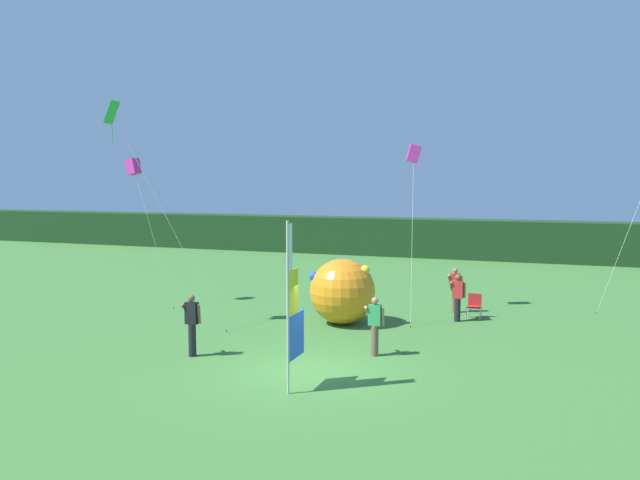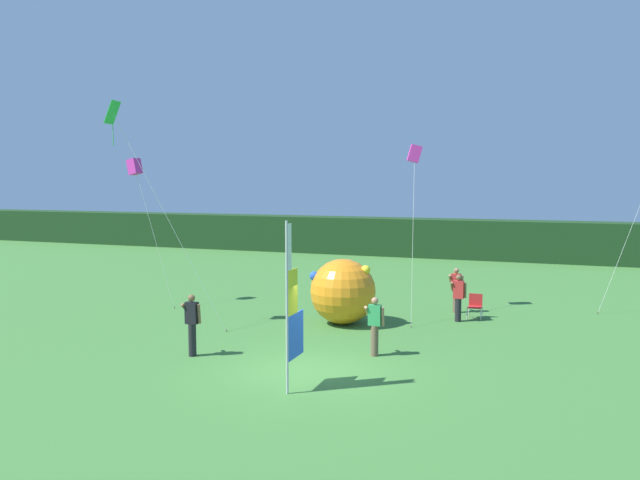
{
  "view_description": "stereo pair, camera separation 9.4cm",
  "coord_description": "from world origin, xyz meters",
  "px_view_note": "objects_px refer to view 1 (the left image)",
  "views": [
    {
      "loc": [
        5.54,
        -14.54,
        4.97
      ],
      "look_at": [
        -0.45,
        2.01,
        3.29
      ],
      "focal_mm": 34.48,
      "sensor_mm": 36.0,
      "label": 1
    },
    {
      "loc": [
        5.63,
        -14.51,
        4.97
      ],
      "look_at": [
        -0.45,
        2.01,
        3.29
      ],
      "focal_mm": 34.48,
      "sensor_mm": 36.0,
      "label": 2
    }
  ],
  "objects_px": {
    "kite_magenta_box_0": "(414,154)",
    "kite_magenta_box_1": "(133,167)",
    "person_near_banner": "(455,289)",
    "person_mid_field": "(458,296)",
    "folding_chair": "(474,304)",
    "person_far_right": "(192,323)",
    "person_far_left": "(375,325)",
    "inflatable_balloon": "(342,291)",
    "kite_green_diamond_3": "(118,126)",
    "banner_flag": "(293,309)"
  },
  "relations": [
    {
      "from": "person_near_banner",
      "to": "person_mid_field",
      "type": "height_order",
      "value": "person_near_banner"
    },
    {
      "from": "kite_magenta_box_0",
      "to": "kite_magenta_box_1",
      "type": "relative_size",
      "value": 1.08
    },
    {
      "from": "person_far_left",
      "to": "folding_chair",
      "type": "distance_m",
      "value": 6.34
    },
    {
      "from": "folding_chair",
      "to": "kite_magenta_box_1",
      "type": "relative_size",
      "value": 0.15
    },
    {
      "from": "kite_magenta_box_1",
      "to": "kite_green_diamond_3",
      "type": "height_order",
      "value": "kite_green_diamond_3"
    },
    {
      "from": "person_near_banner",
      "to": "inflatable_balloon",
      "type": "bearing_deg",
      "value": -136.93
    },
    {
      "from": "banner_flag",
      "to": "kite_green_diamond_3",
      "type": "distance_m",
      "value": 9.97
    },
    {
      "from": "person_far_right",
      "to": "inflatable_balloon",
      "type": "xyz_separation_m",
      "value": [
        2.79,
        5.27,
        0.2
      ]
    },
    {
      "from": "kite_magenta_box_0",
      "to": "inflatable_balloon",
      "type": "bearing_deg",
      "value": -119.31
    },
    {
      "from": "inflatable_balloon",
      "to": "kite_magenta_box_0",
      "type": "xyz_separation_m",
      "value": [
        1.8,
        3.21,
        4.85
      ]
    },
    {
      "from": "kite_magenta_box_1",
      "to": "person_near_banner",
      "type": "bearing_deg",
      "value": 12.3
    },
    {
      "from": "kite_magenta_box_1",
      "to": "kite_green_diamond_3",
      "type": "distance_m",
      "value": 4.37
    },
    {
      "from": "person_mid_field",
      "to": "person_far_left",
      "type": "distance_m",
      "value": 5.48
    },
    {
      "from": "person_near_banner",
      "to": "person_mid_field",
      "type": "distance_m",
      "value": 1.49
    },
    {
      "from": "person_near_banner",
      "to": "person_far_right",
      "type": "relative_size",
      "value": 0.96
    },
    {
      "from": "person_far_right",
      "to": "kite_green_diamond_3",
      "type": "bearing_deg",
      "value": 151.34
    },
    {
      "from": "banner_flag",
      "to": "kite_magenta_box_0",
      "type": "xyz_separation_m",
      "value": [
        0.81,
        10.14,
        4.04
      ]
    },
    {
      "from": "inflatable_balloon",
      "to": "kite_magenta_box_1",
      "type": "xyz_separation_m",
      "value": [
        -8.96,
        0.53,
        4.39
      ]
    },
    {
      "from": "person_far_left",
      "to": "person_mid_field",
      "type": "bearing_deg",
      "value": 72.42
    },
    {
      "from": "banner_flag",
      "to": "folding_chair",
      "type": "distance_m",
      "value": 10.07
    },
    {
      "from": "folding_chair",
      "to": "person_far_right",
      "type": "bearing_deg",
      "value": -132.26
    },
    {
      "from": "banner_flag",
      "to": "kite_magenta_box_0",
      "type": "height_order",
      "value": "kite_magenta_box_0"
    },
    {
      "from": "folding_chair",
      "to": "kite_green_diamond_3",
      "type": "bearing_deg",
      "value": -153.37
    },
    {
      "from": "person_far_left",
      "to": "kite_green_diamond_3",
      "type": "bearing_deg",
      "value": 177.5
    },
    {
      "from": "inflatable_balloon",
      "to": "kite_magenta_box_0",
      "type": "distance_m",
      "value": 6.09
    },
    {
      "from": "person_far_right",
      "to": "inflatable_balloon",
      "type": "bearing_deg",
      "value": 62.08
    },
    {
      "from": "person_mid_field",
      "to": "kite_magenta_box_1",
      "type": "bearing_deg",
      "value": -174.41
    },
    {
      "from": "person_far_left",
      "to": "kite_magenta_box_1",
      "type": "relative_size",
      "value": 0.29
    },
    {
      "from": "kite_magenta_box_1",
      "to": "inflatable_balloon",
      "type": "bearing_deg",
      "value": -3.37
    },
    {
      "from": "person_far_left",
      "to": "kite_magenta_box_0",
      "type": "relative_size",
      "value": 0.27
    },
    {
      "from": "kite_magenta_box_0",
      "to": "kite_magenta_box_1",
      "type": "height_order",
      "value": "kite_magenta_box_0"
    },
    {
      "from": "person_far_right",
      "to": "person_far_left",
      "type": "bearing_deg",
      "value": 20.39
    },
    {
      "from": "person_mid_field",
      "to": "kite_magenta_box_0",
      "type": "height_order",
      "value": "kite_magenta_box_0"
    },
    {
      "from": "banner_flag",
      "to": "kite_magenta_box_1",
      "type": "distance_m",
      "value": 12.94
    },
    {
      "from": "person_mid_field",
      "to": "inflatable_balloon",
      "type": "xyz_separation_m",
      "value": [
        -3.74,
        -1.77,
        0.25
      ]
    },
    {
      "from": "person_mid_field",
      "to": "person_far_right",
      "type": "relative_size",
      "value": 0.95
    },
    {
      "from": "folding_chair",
      "to": "kite_magenta_box_1",
      "type": "bearing_deg",
      "value": -171.56
    },
    {
      "from": "person_near_banner",
      "to": "folding_chair",
      "type": "bearing_deg",
      "value": -43.08
    },
    {
      "from": "inflatable_balloon",
      "to": "kite_magenta_box_0",
      "type": "height_order",
      "value": "kite_magenta_box_0"
    },
    {
      "from": "person_far_right",
      "to": "kite_green_diamond_3",
      "type": "distance_m",
      "value": 7.43
    },
    {
      "from": "person_far_left",
      "to": "kite_magenta_box_1",
      "type": "height_order",
      "value": "kite_magenta_box_1"
    },
    {
      "from": "kite_green_diamond_3",
      "to": "person_far_left",
      "type": "bearing_deg",
      "value": -2.5
    },
    {
      "from": "banner_flag",
      "to": "kite_green_diamond_3",
      "type": "height_order",
      "value": "kite_green_diamond_3"
    },
    {
      "from": "person_mid_field",
      "to": "kite_magenta_box_0",
      "type": "bearing_deg",
      "value": 143.41
    },
    {
      "from": "person_far_right",
      "to": "person_near_banner",
      "type": "bearing_deg",
      "value": 53.68
    },
    {
      "from": "kite_green_diamond_3",
      "to": "inflatable_balloon",
      "type": "bearing_deg",
      "value": 24.22
    },
    {
      "from": "kite_green_diamond_3",
      "to": "kite_magenta_box_1",
      "type": "bearing_deg",
      "value": 120.7
    },
    {
      "from": "person_mid_field",
      "to": "kite_magenta_box_1",
      "type": "height_order",
      "value": "kite_magenta_box_1"
    },
    {
      "from": "person_near_banner",
      "to": "person_mid_field",
      "type": "xyz_separation_m",
      "value": [
        0.28,
        -1.46,
        -0.02
      ]
    },
    {
      "from": "folding_chair",
      "to": "kite_magenta_box_1",
      "type": "distance_m",
      "value": 14.28
    }
  ]
}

